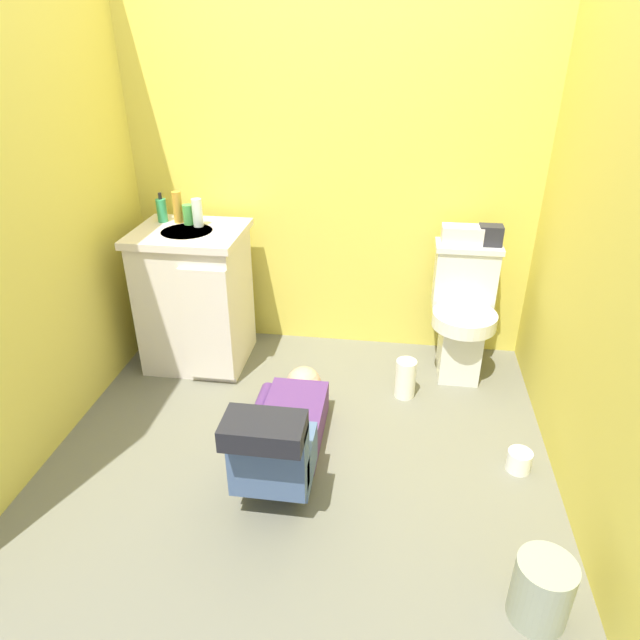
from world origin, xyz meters
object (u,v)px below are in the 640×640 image
(vanity_cabinet, at_px, (196,297))
(faucet, at_px, (196,213))
(toilet, at_px, (463,313))
(tissue_box, at_px, (462,235))
(person_plumber, at_px, (284,432))
(bottle_amber, at_px, (178,207))
(toilet_paper_roll, at_px, (519,461))
(soap_dispenser, at_px, (162,210))
(bottle_green, at_px, (188,214))
(bottle_clear, at_px, (197,213))
(trash_can, at_px, (542,590))
(toiletry_bag, at_px, (491,235))
(paper_towel_roll, at_px, (405,379))

(vanity_cabinet, bearing_deg, faucet, 91.31)
(toilet, relative_size, tissue_box, 3.41)
(person_plumber, xyz_separation_m, bottle_amber, (-0.78, 0.96, 0.73))
(vanity_cabinet, bearing_deg, toilet_paper_roll, -22.75)
(soap_dispenser, xyz_separation_m, toilet_paper_roll, (1.94, -0.86, -0.84))
(bottle_green, bearing_deg, faucet, 56.25)
(bottle_amber, bearing_deg, toilet_paper_roll, -24.96)
(person_plumber, distance_m, bottle_clear, 1.33)
(vanity_cabinet, bearing_deg, trash_can, -41.03)
(bottle_amber, height_order, bottle_green, bottle_amber)
(faucet, xyz_separation_m, trash_can, (1.69, -1.62, -0.74))
(person_plumber, bearing_deg, toiletry_bag, 47.14)
(person_plumber, bearing_deg, bottle_clear, 125.32)
(toilet, xyz_separation_m, tissue_box, (-0.05, 0.09, 0.43))
(tissue_box, bearing_deg, faucet, -178.25)
(toilet, xyz_separation_m, bottle_amber, (-1.63, 0.03, 0.54))
(person_plumber, height_order, bottle_clear, bottle_clear)
(toiletry_bag, bearing_deg, person_plumber, -132.86)
(tissue_box, xyz_separation_m, bottle_green, (-1.51, -0.09, 0.08))
(bottle_green, bearing_deg, vanity_cabinet, -73.51)
(vanity_cabinet, bearing_deg, paper_towel_roll, -10.10)
(bottle_amber, height_order, paper_towel_roll, bottle_amber)
(bottle_clear, bearing_deg, bottle_green, 155.69)
(vanity_cabinet, relative_size, bottle_amber, 4.68)
(toilet_paper_roll, bearing_deg, tissue_box, 106.09)
(bottle_clear, distance_m, paper_towel_roll, 1.46)
(bottle_amber, height_order, trash_can, bottle_amber)
(tissue_box, xyz_separation_m, bottle_amber, (-1.58, -0.06, 0.11))
(toilet, relative_size, vanity_cabinet, 0.91)
(faucet, height_order, person_plumber, faucet)
(soap_dispenser, height_order, trash_can, soap_dispenser)
(toilet, distance_m, tissue_box, 0.44)
(bottle_amber, bearing_deg, trash_can, -41.77)
(person_plumber, height_order, toiletry_bag, toiletry_bag)
(person_plumber, xyz_separation_m, toiletry_bag, (0.95, 1.03, 0.63))
(toiletry_bag, relative_size, bottle_clear, 0.80)
(tissue_box, xyz_separation_m, toiletry_bag, (0.15, 0.00, 0.01))
(toiletry_bag, bearing_deg, vanity_cabinet, -173.32)
(bottle_amber, relative_size, paper_towel_roll, 0.79)
(bottle_green, xyz_separation_m, paper_towel_roll, (1.26, -0.32, -0.76))
(person_plumber, distance_m, soap_dispenser, 1.48)
(paper_towel_roll, bearing_deg, vanity_cabinet, 169.90)
(faucet, bearing_deg, toilet, -1.69)
(toiletry_bag, xyz_separation_m, bottle_amber, (-1.73, -0.06, 0.10))
(vanity_cabinet, height_order, soap_dispenser, soap_dispenser)
(toilet_paper_roll, bearing_deg, bottle_clear, 154.75)
(trash_can, bearing_deg, soap_dispenser, 139.71)
(toilet, distance_m, vanity_cabinet, 1.53)
(tissue_box, distance_m, paper_towel_roll, 0.84)
(person_plumber, distance_m, toiletry_bag, 1.54)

